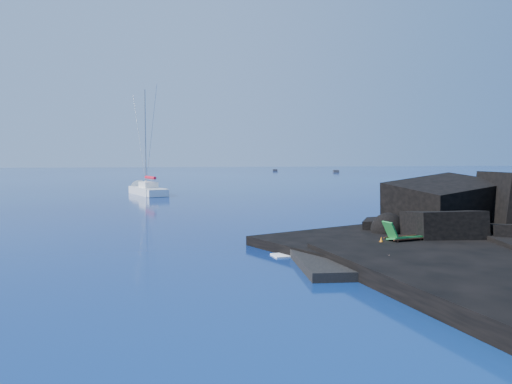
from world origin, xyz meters
The scene contains 10 objects.
ground centered at (0.00, 0.00, 0.00)m, with size 400.00×400.00×0.00m, color #040840.
beach centered at (4.50, 0.50, 0.00)m, with size 8.50×6.00×0.70m, color black.
surf_foam centered at (5.00, 5.00, 0.00)m, with size 10.00×8.00×0.06m, color white, non-canonical shape.
sailboat centered at (-5.93, 40.35, 0.00)m, with size 2.41×11.51×12.07m, color white, non-canonical shape.
deck_chair centered at (5.57, 2.02, 0.98)m, with size 1.84×0.80×1.26m, color #19722E, non-canonical shape.
towel centered at (2.87, -0.86, 0.38)m, with size 2.14×1.01×0.06m, color white.
sunbather centered at (2.87, -0.86, 0.52)m, with size 1.78×0.43×0.24m, color #AF785B, non-canonical shape.
marker_cone centered at (4.34, 1.84, 0.60)m, with size 0.32×0.32×0.49m, color orange.
distant_boat_a centered at (31.78, 131.75, 0.00)m, with size 1.35×4.34×0.58m, color #29292F.
distant_boat_b centered at (45.80, 116.30, 0.00)m, with size 1.52×4.89×0.65m, color #28292E.
Camera 1 is at (-5.29, -17.93, 4.28)m, focal length 35.00 mm.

